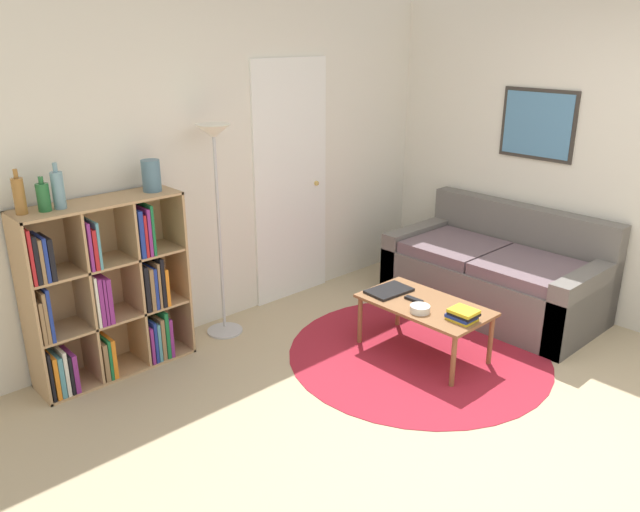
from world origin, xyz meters
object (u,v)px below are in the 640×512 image
at_px(floor_lamp, 216,172).
at_px(vase_on_shelf, 151,176).
at_px(couch, 497,275).
at_px(bookshelf, 105,295).
at_px(bottle_left, 19,196).
at_px(bowl, 420,309).
at_px(bottle_middle, 43,197).
at_px(laptop, 389,291).
at_px(bottle_right, 58,190).
at_px(coffee_table, 424,309).

xyz_separation_m(floor_lamp, vase_on_shelf, (-0.50, 0.04, 0.04)).
relative_size(couch, vase_on_shelf, 8.07).
distance_m(bookshelf, bottle_left, 0.89).
relative_size(bottle_left, vase_on_shelf, 1.27).
bearing_deg(bowl, vase_on_shelf, 131.45).
bearing_deg(bottle_middle, floor_lamp, -1.30).
height_order(bowl, bottle_middle, bottle_middle).
bearing_deg(bottle_middle, bookshelf, 2.21).
bearing_deg(bottle_middle, vase_on_shelf, 0.65).
bearing_deg(floor_lamp, bowl, -61.54).
bearing_deg(vase_on_shelf, couch, -26.34).
relative_size(bookshelf, bottle_left, 4.48).
bearing_deg(bottle_middle, couch, -20.84).
xyz_separation_m(floor_lamp, bottle_left, (-1.37, 0.06, 0.05)).
bearing_deg(laptop, bowl, -106.30).
bearing_deg(couch, bottle_right, 158.66).
distance_m(bowl, bottle_right, 2.54).
distance_m(floor_lamp, laptop, 1.59).
relative_size(laptop, bowl, 2.46).
bearing_deg(coffee_table, bottle_middle, 147.95).
bearing_deg(vase_on_shelf, floor_lamp, -4.16).
relative_size(bottle_left, bottle_right, 0.96).
bearing_deg(laptop, coffee_table, -84.45).
height_order(laptop, bottle_middle, bottle_middle).
bearing_deg(couch, floor_lamp, 149.05).
distance_m(bottle_left, bottle_right, 0.23).
bearing_deg(laptop, bookshelf, 150.22).
xyz_separation_m(bottle_middle, vase_on_shelf, (0.74, 0.01, 0.02)).
bearing_deg(vase_on_shelf, bottle_left, 178.66).
height_order(bookshelf, bottle_middle, bottle_middle).
bearing_deg(bottle_right, coffee_table, -33.14).
bearing_deg(bookshelf, bottle_right, -175.73).
height_order(laptop, bowl, bowl).
relative_size(bowl, bottle_middle, 0.67).
distance_m(bookshelf, bottle_middle, 0.81).
distance_m(bookshelf, coffee_table, 2.28).
distance_m(bookshelf, laptop, 2.07).
bearing_deg(laptop, bottle_middle, 154.25).
height_order(bookshelf, bowl, bookshelf).
bearing_deg(bottle_right, bowl, -36.51).
relative_size(couch, bottle_left, 6.35).
bearing_deg(coffee_table, bottle_left, 148.91).
height_order(couch, bottle_right, bottle_right).
distance_m(floor_lamp, bowl, 1.80).
xyz_separation_m(coffee_table, bottle_left, (-2.26, 1.37, 1.00)).
bearing_deg(bowl, bottle_middle, 144.73).
bearing_deg(bottle_left, bottle_middle, -12.50).
xyz_separation_m(couch, vase_on_shelf, (-2.53, 1.25, 1.06)).
bearing_deg(bookshelf, vase_on_shelf, -0.47).
bearing_deg(bottle_right, floor_lamp, -1.20).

